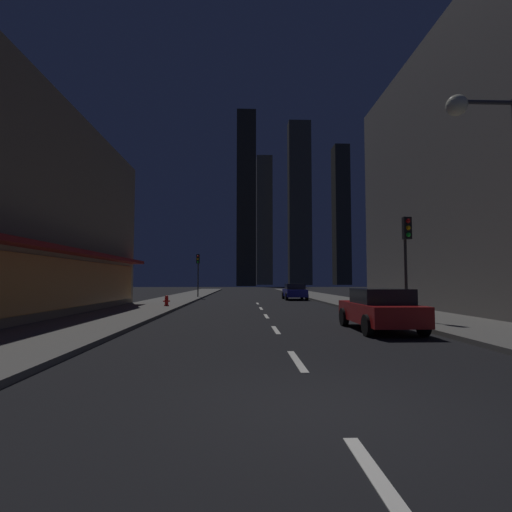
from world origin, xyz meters
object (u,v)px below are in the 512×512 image
at_px(car_parked_near, 380,309).
at_px(fire_hydrant_far_left, 167,301).
at_px(traffic_light_near_right, 407,244).
at_px(traffic_light_far_left, 198,266).
at_px(street_lamp_right, 487,156).
at_px(car_parked_far, 295,291).

xyz_separation_m(car_parked_near, fire_hydrant_far_left, (-9.50, 11.20, -0.29)).
relative_size(car_parked_near, traffic_light_near_right, 1.01).
bearing_deg(car_parked_near, traffic_light_far_left, 110.12).
height_order(car_parked_near, street_lamp_right, street_lamp_right).
relative_size(car_parked_far, street_lamp_right, 0.64).
bearing_deg(fire_hydrant_far_left, car_parked_near, -49.70).
relative_size(car_parked_near, car_parked_far, 1.00).
height_order(car_parked_near, traffic_light_far_left, traffic_light_far_left).
distance_m(car_parked_far, fire_hydrant_far_left, 14.19).
relative_size(car_parked_far, traffic_light_far_left, 1.01).
height_order(car_parked_near, fire_hydrant_far_left, car_parked_near).
bearing_deg(fire_hydrant_far_left, traffic_light_near_right, -38.65).
relative_size(car_parked_near, street_lamp_right, 0.64).
distance_m(traffic_light_near_right, traffic_light_far_left, 25.27).
height_order(traffic_light_near_right, traffic_light_far_left, same).
height_order(car_parked_far, traffic_light_near_right, traffic_light_near_right).
height_order(fire_hydrant_far_left, street_lamp_right, street_lamp_right).
height_order(car_parked_far, fire_hydrant_far_left, car_parked_far).
bearing_deg(fire_hydrant_far_left, car_parked_far, 47.95).
bearing_deg(traffic_light_far_left, car_parked_far, -18.83).
xyz_separation_m(car_parked_far, traffic_light_far_left, (-9.10, 3.10, 2.45)).
bearing_deg(traffic_light_near_right, car_parked_far, 95.52).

